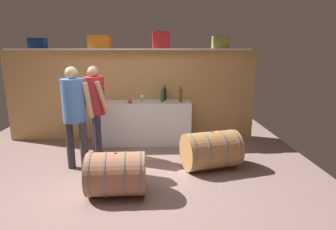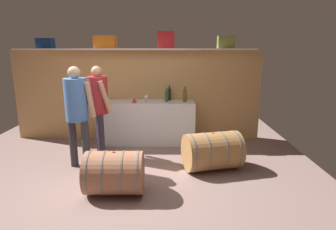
{
  "view_description": "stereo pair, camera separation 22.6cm",
  "coord_description": "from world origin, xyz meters",
  "views": [
    {
      "loc": [
        0.51,
        -3.78,
        1.96
      ],
      "look_at": [
        0.69,
        0.33,
        0.98
      ],
      "focal_mm": 30.08,
      "sensor_mm": 36.0,
      "label": 1
    },
    {
      "loc": [
        0.73,
        -3.78,
        1.96
      ],
      "look_at": [
        0.69,
        0.33,
        0.98
      ],
      "focal_mm": 30.08,
      "sensor_mm": 36.0,
      "label": 2
    }
  ],
  "objects": [
    {
      "name": "high_shelf_board",
      "position": [
        0.0,
        2.12,
        1.95
      ],
      "size": [
        4.89,
        0.4,
        0.03
      ],
      "primitive_type": "cube",
      "color": "silver",
      "rests_on": "back_wall_panel"
    },
    {
      "name": "wine_bottle_green",
      "position": [
        0.64,
        1.91,
        1.02
      ],
      "size": [
        0.07,
        0.07,
        0.28
      ],
      "color": "#345A30",
      "rests_on": "work_cabinet"
    },
    {
      "name": "visitor_tasting",
      "position": [
        -0.78,
        0.63,
        1.04
      ],
      "size": [
        0.53,
        0.49,
        1.69
      ],
      "rotation": [
        0.0,
        0.0,
        -0.52
      ],
      "color": "#353337",
      "rests_on": "ground"
    },
    {
      "name": "ground_plane",
      "position": [
        0.0,
        0.57,
        -0.01
      ],
      "size": [
        6.52,
        7.74,
        0.02
      ],
      "primitive_type": "cube",
      "color": "gray"
    },
    {
      "name": "toolcase_orange",
      "position": [
        -0.62,
        2.12,
        2.09
      ],
      "size": [
        0.43,
        0.26,
        0.25
      ],
      "primitive_type": "cube",
      "rotation": [
        0.0,
        0.0,
        0.0
      ],
      "color": "orange",
      "rests_on": "high_shelf_board"
    },
    {
      "name": "wine_barrel_near",
      "position": [
        -0.04,
        -0.23,
        0.3
      ],
      "size": [
        0.79,
        0.62,
        0.61
      ],
      "rotation": [
        0.0,
        0.0,
        0.02
      ],
      "color": "#A2674A",
      "rests_on": "ground"
    },
    {
      "name": "back_wall_panel",
      "position": [
        0.0,
        2.27,
        0.96
      ],
      "size": [
        5.32,
        0.1,
        1.93
      ],
      "primitive_type": "cube",
      "color": "tan",
      "rests_on": "ground"
    },
    {
      "name": "winemaker_pouring",
      "position": [
        -0.57,
        1.2,
        1.02
      ],
      "size": [
        0.46,
        0.53,
        1.66
      ],
      "rotation": [
        0.0,
        0.0,
        -1.24
      ],
      "color": "#302C3E",
      "rests_on": "ground"
    },
    {
      "name": "work_cabinet",
      "position": [
        0.3,
        1.94,
        0.45
      ],
      "size": [
        1.84,
        0.54,
        0.89
      ],
      "primitive_type": "cube",
      "color": "white",
      "rests_on": "ground"
    },
    {
      "name": "wine_barrel_far",
      "position": [
        1.41,
        0.59,
        0.31
      ],
      "size": [
        1.03,
        0.82,
        0.64
      ],
      "rotation": [
        0.0,
        0.0,
        0.25
      ],
      "color": "#AD7844",
      "rests_on": "ground"
    },
    {
      "name": "toolcase_navy",
      "position": [
        -1.84,
        2.12,
        2.06
      ],
      "size": [
        0.31,
        0.24,
        0.2
      ],
      "primitive_type": "cube",
      "rotation": [
        0.0,
        0.0,
        -0.01
      ],
      "color": "navy",
      "rests_on": "high_shelf_board"
    },
    {
      "name": "wine_bottle_dark",
      "position": [
        0.7,
        2.1,
        1.03
      ],
      "size": [
        0.07,
        0.07,
        0.31
      ],
      "color": "black",
      "rests_on": "work_cabinet"
    },
    {
      "name": "toolcase_red",
      "position": [
        0.62,
        2.12,
        2.13
      ],
      "size": [
        0.35,
        0.25,
        0.33
      ],
      "primitive_type": "cube",
      "rotation": [
        0.0,
        0.0,
        0.04
      ],
      "color": "red",
      "rests_on": "high_shelf_board"
    },
    {
      "name": "toolcase_olive",
      "position": [
        1.84,
        2.12,
        2.08
      ],
      "size": [
        0.33,
        0.19,
        0.25
      ],
      "primitive_type": "cube",
      "rotation": [
        0.0,
        0.0,
        0.0
      ],
      "color": "olive",
      "rests_on": "high_shelf_board"
    },
    {
      "name": "wine_bottle_amber",
      "position": [
        1.01,
        1.91,
        1.04
      ],
      "size": [
        0.08,
        0.08,
        0.32
      ],
      "color": "brown",
      "rests_on": "work_cabinet"
    },
    {
      "name": "wine_glass",
      "position": [
        0.22,
        1.91,
        0.99
      ],
      "size": [
        0.09,
        0.09,
        0.15
      ],
      "color": "white",
      "rests_on": "work_cabinet"
    },
    {
      "name": "red_funnel",
      "position": [
        -0.01,
        1.81,
        0.95
      ],
      "size": [
        0.11,
        0.11,
        0.11
      ],
      "primitive_type": "cone",
      "color": "red",
      "rests_on": "work_cabinet"
    }
  ]
}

